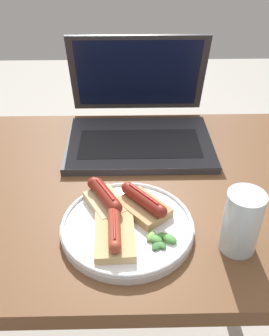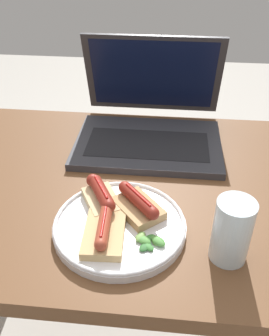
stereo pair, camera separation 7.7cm
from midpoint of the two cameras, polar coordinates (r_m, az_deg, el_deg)
desk at (r=0.90m, az=-2.59°, el=-7.73°), size 1.04×0.65×0.77m
laptop at (r=0.96m, az=4.59°, el=6.74°), size 0.36×0.31×0.24m
plate at (r=0.71m, az=0.85°, el=-8.84°), size 0.25×0.25×0.02m
sausage_toast_left at (r=0.67m, az=-1.35°, el=-9.74°), size 0.08×0.12×0.04m
sausage_toast_middle at (r=0.72m, az=3.63°, el=-5.71°), size 0.11×0.12×0.05m
sausage_toast_right at (r=0.73m, az=-2.03°, el=-4.51°), size 0.09×0.11×0.05m
salad_pile at (r=0.67m, az=5.51°, el=-11.17°), size 0.06×0.05×0.01m
drinking_glass at (r=0.66m, az=17.93°, el=-9.25°), size 0.07×0.07×0.12m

